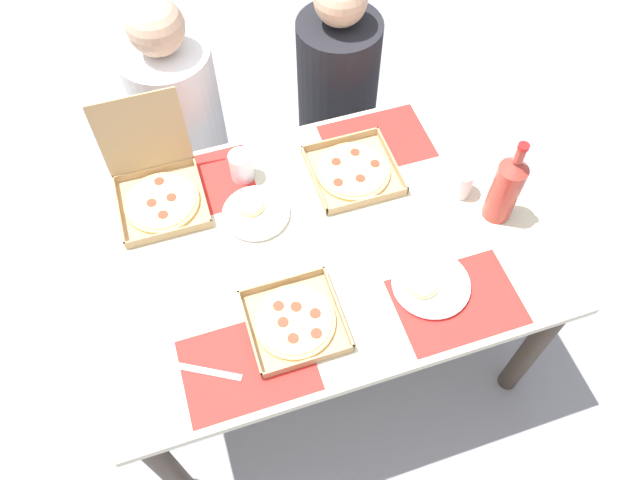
{
  "coord_description": "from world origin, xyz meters",
  "views": [
    {
      "loc": [
        -0.31,
        -0.96,
        2.29
      ],
      "look_at": [
        0.0,
        0.0,
        0.72
      ],
      "focal_mm": 33.7,
      "sensor_mm": 36.0,
      "label": 1
    }
  ],
  "objects": [
    {
      "name": "ground_plane",
      "position": [
        0.0,
        0.0,
        0.0
      ],
      "size": [
        6.0,
        6.0,
        0.0
      ],
      "primitive_type": "plane",
      "color": "gray"
    },
    {
      "name": "dining_table",
      "position": [
        0.0,
        0.0,
        0.61
      ],
      "size": [
        1.4,
        0.95,
        0.72
      ],
      "color": "#3F3328",
      "rests_on": "ground_plane"
    },
    {
      "name": "placemat_near_left",
      "position": [
        -0.31,
        -0.33,
        0.72
      ],
      "size": [
        0.36,
        0.26,
        0.0
      ],
      "primitive_type": "cube",
      "color": "red",
      "rests_on": "dining_table"
    },
    {
      "name": "placemat_near_right",
      "position": [
        0.31,
        -0.33,
        0.72
      ],
      "size": [
        0.36,
        0.26,
        0.0
      ],
      "primitive_type": "cube",
      "color": "red",
      "rests_on": "dining_table"
    },
    {
      "name": "placemat_far_left",
      "position": [
        -0.31,
        0.33,
        0.72
      ],
      "size": [
        0.36,
        0.26,
        0.0
      ],
      "primitive_type": "cube",
      "color": "red",
      "rests_on": "dining_table"
    },
    {
      "name": "placemat_far_right",
      "position": [
        0.31,
        0.33,
        0.72
      ],
      "size": [
        0.36,
        0.26,
        0.0
      ],
      "primitive_type": "cube",
      "color": "red",
      "rests_on": "dining_table"
    },
    {
      "name": "pizza_box_center",
      "position": [
        -0.44,
        0.32,
        0.77
      ],
      "size": [
        0.27,
        0.32,
        0.31
      ],
      "color": "tan",
      "rests_on": "dining_table"
    },
    {
      "name": "pizza_box_corner_left",
      "position": [
        -0.16,
        -0.25,
        0.73
      ],
      "size": [
        0.27,
        0.27,
        0.04
      ],
      "color": "tan",
      "rests_on": "dining_table"
    },
    {
      "name": "pizza_box_edge_far",
      "position": [
        0.19,
        0.22,
        0.73
      ],
      "size": [
        0.28,
        0.28,
        0.04
      ],
      "color": "tan",
      "rests_on": "dining_table"
    },
    {
      "name": "plate_near_right",
      "position": [
        0.26,
        -0.25,
        0.73
      ],
      "size": [
        0.23,
        0.23,
        0.03
      ],
      "color": "white",
      "rests_on": "dining_table"
    },
    {
      "name": "plate_far_right",
      "position": [
        -0.17,
        0.16,
        0.73
      ],
      "size": [
        0.22,
        0.22,
        0.03
      ],
      "color": "white",
      "rests_on": "dining_table"
    },
    {
      "name": "soda_bottle",
      "position": [
        0.57,
        -0.08,
        0.85
      ],
      "size": [
        0.09,
        0.09,
        0.32
      ],
      "color": "#B2382D",
      "rests_on": "dining_table"
    },
    {
      "name": "cup_dark",
      "position": [
        -0.17,
        0.32,
        0.77
      ],
      "size": [
        0.08,
        0.08,
        0.1
      ],
      "primitive_type": "cylinder",
      "color": "silver",
      "rests_on": "dining_table"
    },
    {
      "name": "cup_clear_left",
      "position": [
        0.49,
        0.04,
        0.77
      ],
      "size": [
        0.08,
        0.08,
        0.1
      ],
      "primitive_type": "cylinder",
      "color": "silver",
      "rests_on": "dining_table"
    },
    {
      "name": "knife_by_near_right",
      "position": [
        -0.43,
        -0.31,
        0.72
      ],
      "size": [
        0.19,
        0.12,
        0.0
      ],
      "primitive_type": "cube",
      "rotation": [
        0.0,
        0.0,
        5.77
      ],
      "color": "#B7B7BC",
      "rests_on": "dining_table"
    },
    {
      "name": "knife_by_near_left",
      "position": [
        0.56,
        0.34,
        0.72
      ],
      "size": [
        0.1,
        0.2,
        0.0
      ],
      "primitive_type": "cube",
      "rotation": [
        0.0,
        0.0,
        4.28
      ],
      "color": "#B7B7BC",
      "rests_on": "dining_table"
    },
    {
      "name": "diner_left_seat",
      "position": [
        -0.31,
        0.74,
        0.51
      ],
      "size": [
        0.32,
        0.32,
        1.14
      ],
      "color": "white",
      "rests_on": "ground_plane"
    },
    {
      "name": "diner_right_seat",
      "position": [
        0.31,
        0.74,
        0.49
      ],
      "size": [
        0.32,
        0.32,
        1.1
      ],
      "color": "black",
      "rests_on": "ground_plane"
    }
  ]
}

